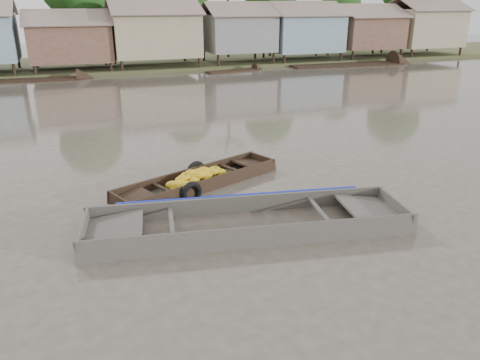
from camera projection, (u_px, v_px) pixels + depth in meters
name	position (u px, v px, depth m)	size (l,w,h in m)	color
ground	(287.00, 231.00, 10.94)	(120.00, 120.00, 0.00)	#4A4439
riverbank	(155.00, 27.00, 38.76)	(120.00, 12.47, 10.22)	#384723
banana_boat	(197.00, 181.00, 13.62)	(5.35, 3.13, 0.74)	black
viewer_boat	(248.00, 226.00, 11.07)	(7.83, 3.26, 0.61)	#413C37
distant_boats	(256.00, 74.00, 35.34)	(49.71, 14.29, 0.35)	black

